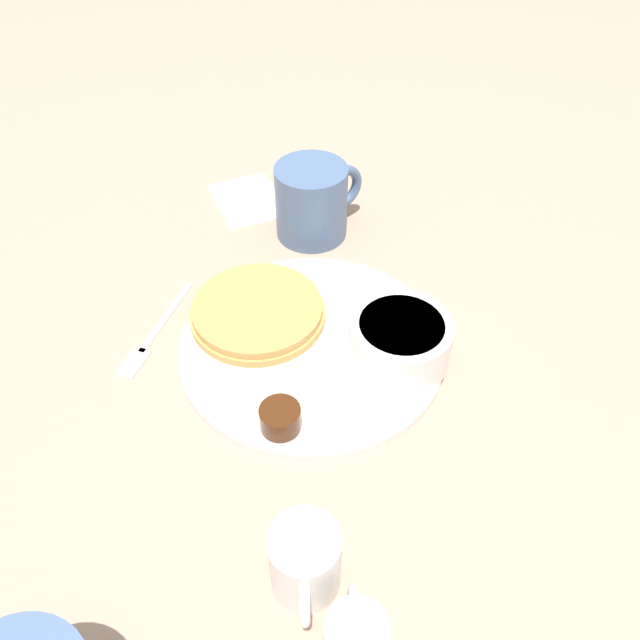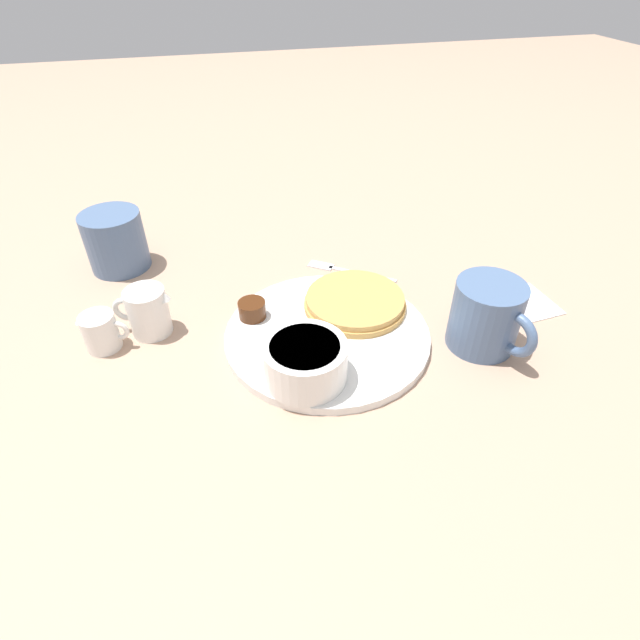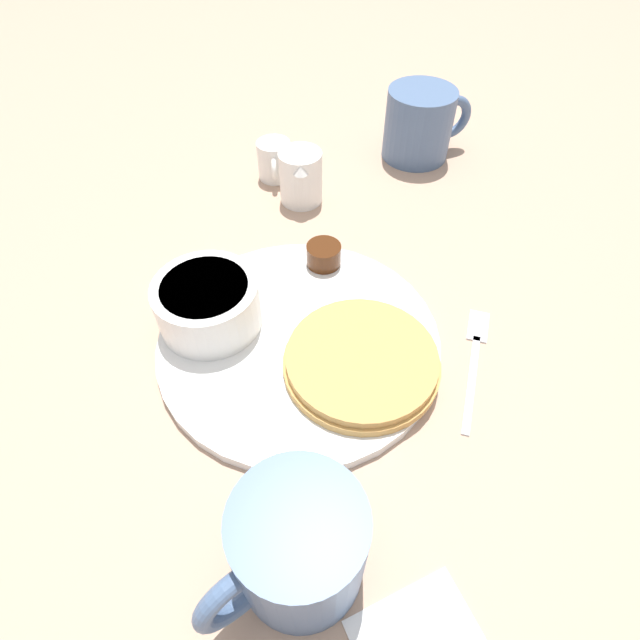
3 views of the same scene
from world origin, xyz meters
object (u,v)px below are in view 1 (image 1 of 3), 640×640
plate (312,346)px  bowl (400,340)px  fork (151,338)px  coffee_mug (313,201)px  creamer_pitcher_near (305,561)px

plate → bowl: bowl is taller
plate → fork: bearing=-113.1°
plate → fork: plate is taller
bowl → coffee_mug: coffee_mug is taller
plate → bowl: (0.05, 0.08, 0.03)m
plate → creamer_pitcher_near: creamer_pitcher_near is taller
bowl → fork: bowl is taller
coffee_mug → fork: 0.26m
coffee_mug → creamer_pitcher_near: size_ratio=1.52×
coffee_mug → creamer_pitcher_near: (0.43, -0.14, -0.01)m
coffee_mug → fork: (0.13, -0.22, -0.04)m
creamer_pitcher_near → fork: (-0.30, -0.08, -0.03)m
bowl → coffee_mug: size_ratio=0.84×
fork → coffee_mug: bearing=119.9°
bowl → creamer_pitcher_near: size_ratio=1.27×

